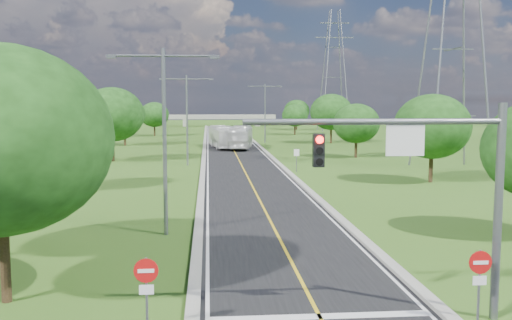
{
  "coord_description": "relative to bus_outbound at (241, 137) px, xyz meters",
  "views": [
    {
      "loc": [
        -3.67,
        -18.68,
        7.29
      ],
      "look_at": [
        -0.27,
        21.76,
        3.0
      ],
      "focal_mm": 40.0,
      "sensor_mm": 36.0,
      "label": 1
    }
  ],
  "objects": [
    {
      "name": "signal_mast",
      "position": [
        2.51,
        -67.1,
        3.17
      ],
      "size": [
        8.54,
        0.33,
        7.2
      ],
      "color": "slate",
      "rests_on": "ground"
    },
    {
      "name": "tree_rb",
      "position": [
        14.83,
        -36.1,
        3.22
      ],
      "size": [
        6.72,
        6.72,
        7.82
      ],
      "color": "black",
      "rests_on": "ground"
    },
    {
      "name": "tree_lb",
      "position": [
        -17.17,
        -38.1,
        2.91
      ],
      "size": [
        6.3,
        6.3,
        7.33
      ],
      "color": "black",
      "rests_on": "ground"
    },
    {
      "name": "ground",
      "position": [
        -1.17,
        -6.1,
        -1.73
      ],
      "size": [
        260.0,
        260.0,
        0.0
      ],
      "primitive_type": "plane",
      "color": "#2C4A14",
      "rests_on": "ground"
    },
    {
      "name": "tree_rd",
      "position": [
        15.83,
        9.9,
        3.53
      ],
      "size": [
        7.14,
        7.14,
        8.3
      ],
      "color": "black",
      "rests_on": "ground"
    },
    {
      "name": "streetlight_mid_left",
      "position": [
        -7.17,
        -21.1,
        4.21
      ],
      "size": [
        5.9,
        0.25,
        10.0
      ],
      "color": "slate",
      "rests_on": "ground"
    },
    {
      "name": "bus_outbound",
      "position": [
        0.0,
        0.0,
        0.0
      ],
      "size": [
        4.38,
        12.27,
        3.34
      ],
      "primitive_type": "imported",
      "rotation": [
        0.0,
        0.0,
        3.01
      ],
      "color": "silver",
      "rests_on": "road"
    },
    {
      "name": "tree_ld",
      "position": [
        -18.17,
        7.9,
        3.22
      ],
      "size": [
        6.72,
        6.72,
        7.82
      ],
      "color": "black",
      "rests_on": "ground"
    },
    {
      "name": "speed_limit_sign",
      "position": [
        4.03,
        -28.11,
        -0.13
      ],
      "size": [
        0.55,
        0.09,
        2.4
      ],
      "color": "slate",
      "rests_on": "ground"
    },
    {
      "name": "bus_inbound",
      "position": [
        -2.68,
        1.6,
        -0.01
      ],
      "size": [
        4.26,
        12.17,
        3.32
      ],
      "primitive_type": "imported",
      "rotation": [
        0.0,
        0.0,
        0.13
      ],
      "color": "white",
      "rests_on": "road"
    },
    {
      "name": "road",
      "position": [
        -1.17,
        -0.1,
        -1.7
      ],
      "size": [
        8.0,
        150.0,
        0.06
      ],
      "primitive_type": "cube",
      "color": "black",
      "rests_on": "ground"
    },
    {
      "name": "power_tower_near",
      "position": [
        20.83,
        -26.1,
        12.28
      ],
      "size": [
        9.0,
        6.4,
        28.0
      ],
      "color": "slate",
      "rests_on": "ground"
    },
    {
      "name": "overpass",
      "position": [
        -1.17,
        73.9,
        0.68
      ],
      "size": [
        30.0,
        3.0,
        3.2
      ],
      "color": "gray",
      "rests_on": "ground"
    },
    {
      "name": "tree_rf",
      "position": [
        16.83,
        53.9,
        2.91
      ],
      "size": [
        6.3,
        6.3,
        7.33
      ],
      "color": "black",
      "rests_on": "ground"
    },
    {
      "name": "curb_right",
      "position": [
        3.08,
        -0.1,
        -1.62
      ],
      "size": [
        0.5,
        150.0,
        0.22
      ],
      "primitive_type": "cube",
      "color": "gray",
      "rests_on": "ground"
    },
    {
      "name": "tree_lc",
      "position": [
        -16.17,
        -16.1,
        3.84
      ],
      "size": [
        7.56,
        7.56,
        8.79
      ],
      "color": "black",
      "rests_on": "ground"
    },
    {
      "name": "power_tower_far",
      "position": [
        24.83,
        48.9,
        12.28
      ],
      "size": [
        9.0,
        6.4,
        28.0
      ],
      "color": "slate",
      "rests_on": "ground"
    },
    {
      "name": "tree_le",
      "position": [
        -15.67,
        31.9,
        2.6
      ],
      "size": [
        5.88,
        5.88,
        6.84
      ],
      "color": "black",
      "rests_on": "ground"
    },
    {
      "name": "tree_re",
      "position": [
        13.33,
        33.9,
        2.29
      ],
      "size": [
        5.46,
        5.46,
        6.35
      ],
      "color": "black",
      "rests_on": "ground"
    },
    {
      "name": "do_not_enter_left",
      "position": [
        -6.77,
        -67.62,
        0.04
      ],
      "size": [
        0.76,
        0.11,
        2.5
      ],
      "color": "slate",
      "rests_on": "ground"
    },
    {
      "name": "curb_left",
      "position": [
        -5.42,
        -0.1,
        -1.62
      ],
      "size": [
        0.5,
        150.0,
        0.22
      ],
      "primitive_type": "cube",
      "color": "gray",
      "rests_on": "ground"
    },
    {
      "name": "streetlight_near_left",
      "position": [
        -7.17,
        -54.1,
        4.21
      ],
      "size": [
        5.9,
        0.25,
        10.0
      ],
      "color": "slate",
      "rests_on": "ground"
    },
    {
      "name": "do_not_enter_right",
      "position": [
        3.83,
        -67.62,
        0.04
      ],
      "size": [
        0.76,
        0.11,
        2.5
      ],
      "color": "slate",
      "rests_on": "ground"
    },
    {
      "name": "streetlight_far_right",
      "position": [
        4.83,
        11.9,
        4.21
      ],
      "size": [
        5.9,
        0.25,
        10.0
      ],
      "color": "slate",
      "rests_on": "ground"
    },
    {
      "name": "tree_rc",
      "position": [
        13.83,
        -14.1,
        2.6
      ],
      "size": [
        5.88,
        5.88,
        6.84
      ],
      "color": "black",
      "rests_on": "ground"
    }
  ]
}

